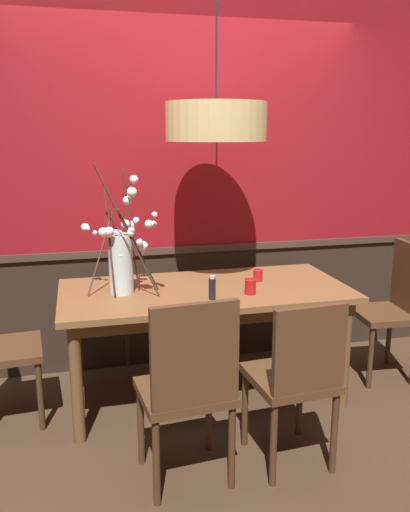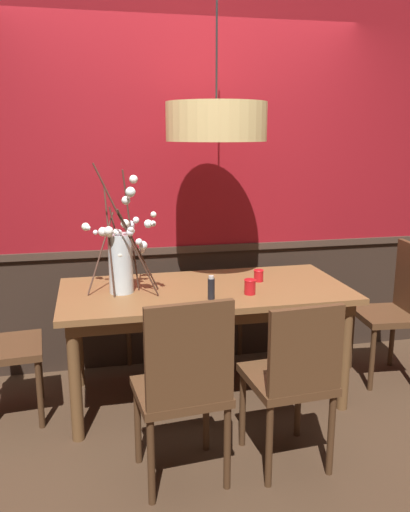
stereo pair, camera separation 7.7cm
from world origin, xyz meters
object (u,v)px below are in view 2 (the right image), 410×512
at_px(chair_near_side_left, 184,383).
at_px(chair_head_east_end, 396,305).
at_px(chair_far_side_left, 147,287).
at_px(condiment_bottle, 211,288).
at_px(dining_table, 205,300).
at_px(chair_far_side_right, 212,283).
at_px(candle_holder_nearer_center, 259,275).
at_px(chair_near_side_right, 293,375).
at_px(pendant_lamp, 216,122).
at_px(candle_holder_nearer_edge, 250,287).
at_px(vase_with_blossoms, 122,258).

xyz_separation_m(chair_near_side_left, chair_head_east_end, (1.67, 0.86, -0.00)).
height_order(chair_far_side_left, chair_near_side_left, chair_near_side_left).
bearing_deg(condiment_bottle, dining_table, 86.66).
relative_size(chair_far_side_left, chair_far_side_right, 0.98).
height_order(dining_table, chair_near_side_left, chair_near_side_left).
xyz_separation_m(chair_head_east_end, candle_holder_nearer_center, (-0.99, 0.08, 0.25)).
bearing_deg(condiment_bottle, chair_far_side_right, 76.48).
bearing_deg(chair_head_east_end, chair_near_side_right, -142.56).
bearing_deg(chair_far_side_left, pendant_lamp, -65.94).
distance_m(candle_holder_nearer_center, condiment_bottle, 0.50).
xyz_separation_m(candle_holder_nearer_edge, pendant_lamp, (-0.16, 0.24, 0.98)).
height_order(chair_far_side_left, candle_holder_nearer_edge, chair_far_side_left).
bearing_deg(pendant_lamp, chair_far_side_right, 78.27).
relative_size(vase_with_blossoms, pendant_lamp, 0.66).
distance_m(chair_near_side_left, chair_near_side_right, 0.57).
xyz_separation_m(chair_near_side_left, chair_near_side_right, (0.56, 0.02, -0.03)).
xyz_separation_m(chair_far_side_left, condiment_bottle, (0.27, -1.09, 0.29)).
xyz_separation_m(dining_table, chair_head_east_end, (1.38, -0.00, -0.13)).
distance_m(candle_holder_nearer_edge, condiment_bottle, 0.26).
bearing_deg(candle_holder_nearer_edge, candle_holder_nearer_center, 61.71).
bearing_deg(candle_holder_nearer_edge, chair_near_side_right, -87.26).
bearing_deg(dining_table, chair_far_side_left, 108.16).
distance_m(chair_far_side_left, candle_holder_nearer_center, 1.06).
bearing_deg(candle_holder_nearer_center, vase_with_blossoms, -175.56).
height_order(chair_near_side_right, vase_with_blossoms, vase_with_blossoms).
bearing_deg(chair_head_east_end, candle_holder_nearer_center, 175.62).
distance_m(chair_head_east_end, candle_holder_nearer_edge, 1.18).
xyz_separation_m(chair_far_side_left, candle_holder_nearer_center, (0.66, -0.78, 0.27)).
distance_m(chair_far_side_left, chair_near_side_right, 1.79).
relative_size(chair_head_east_end, chair_near_side_right, 1.05).
height_order(chair_far_side_left, chair_far_side_right, chair_far_side_right).
height_order(chair_far_side_left, candle_holder_nearer_center, chair_far_side_left).
relative_size(chair_near_side_right, candle_holder_nearer_edge, 9.79).
height_order(condiment_bottle, pendant_lamp, pendant_lamp).
xyz_separation_m(chair_near_side_left, vase_with_blossoms, (-0.23, 0.87, 0.43)).
distance_m(chair_near_side_left, condiment_bottle, 0.74).
distance_m(vase_with_blossoms, candle_holder_nearer_edge, 0.81).
xyz_separation_m(candle_holder_nearer_center, condiment_bottle, (-0.40, -0.31, 0.03)).
relative_size(chair_far_side_left, vase_with_blossoms, 1.17).
xyz_separation_m(chair_near_side_left, candle_holder_nearer_center, (0.67, 0.94, 0.25)).
height_order(chair_head_east_end, candle_holder_nearer_edge, chair_head_east_end).
bearing_deg(chair_far_side_left, candle_holder_nearer_center, -49.63).
xyz_separation_m(chair_far_side_left, pendant_lamp, (0.36, -0.81, 1.26)).
distance_m(chair_head_east_end, candle_holder_nearer_center, 1.03).
bearing_deg(dining_table, chair_near_side_left, -108.69).
bearing_deg(chair_head_east_end, chair_near_side_left, -152.66).
bearing_deg(vase_with_blossoms, dining_table, -0.57).
distance_m(condiment_bottle, pendant_lamp, 1.01).
xyz_separation_m(chair_head_east_end, candle_holder_nearer_edge, (-1.13, -0.19, 0.26)).
distance_m(chair_near_side_left, pendant_lamp, 1.58).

